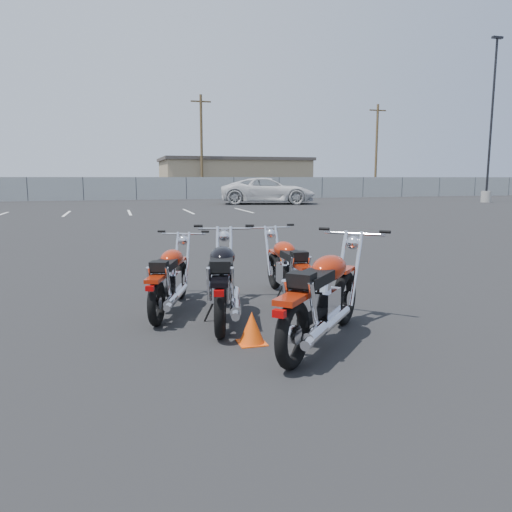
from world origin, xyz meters
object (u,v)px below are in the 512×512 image
object	(u,v)px
motorcycle_third_red	(288,268)
motorcycle_second_black	(223,280)
white_van	(268,183)
motorcycle_front_red	(170,278)
motorcycle_rear_red	(323,297)

from	to	relation	value
motorcycle_third_red	motorcycle_second_black	bearing A→B (deg)	-145.71
motorcycle_second_black	white_van	bearing A→B (deg)	71.69
motorcycle_front_red	white_van	distance (m)	27.50
white_van	motorcycle_third_red	bearing A→B (deg)	178.16
motorcycle_rear_red	motorcycle_third_red	bearing A→B (deg)	81.03
motorcycle_front_red	white_van	world-z (taller)	white_van
motorcycle_third_red	white_van	world-z (taller)	white_van
motorcycle_rear_red	white_van	distance (m)	28.75
motorcycle_second_black	motorcycle_rear_red	bearing A→B (deg)	-55.97
motorcycle_third_red	motorcycle_rear_red	world-z (taller)	motorcycle_rear_red
motorcycle_second_black	motorcycle_third_red	xyz separation A→B (m)	(1.13, 0.77, -0.04)
motorcycle_front_red	motorcycle_third_red	xyz separation A→B (m)	(1.72, 0.20, 0.01)
motorcycle_third_red	motorcycle_rear_red	size ratio (longest dim) A/B	1.04
motorcycle_rear_red	motorcycle_second_black	bearing A→B (deg)	124.03
motorcycle_third_red	white_van	distance (m)	26.76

